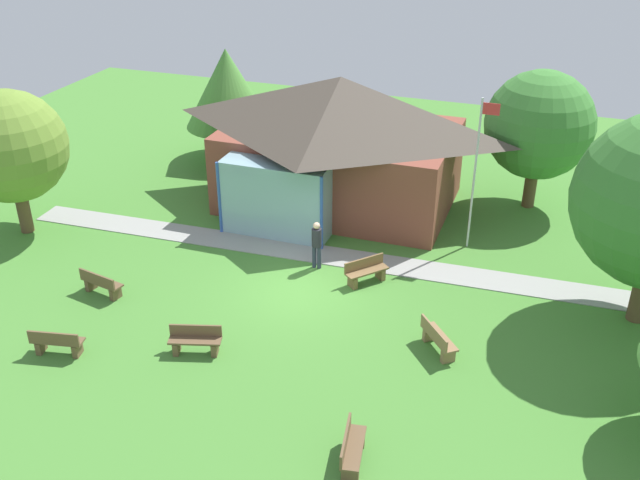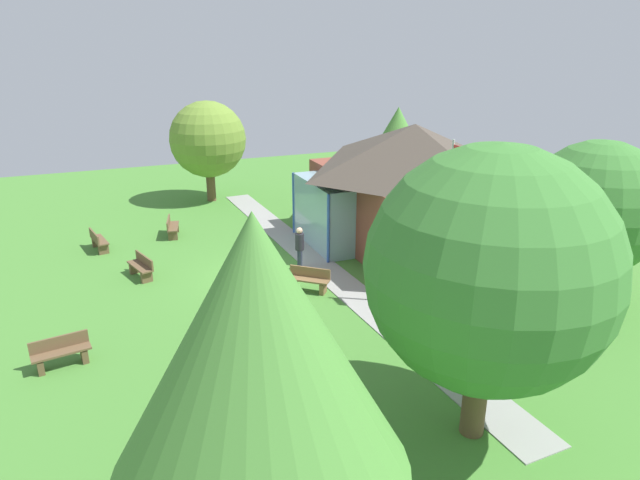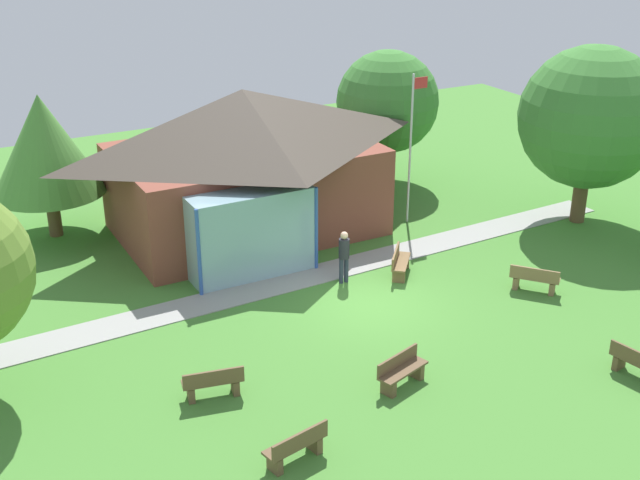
{
  "view_description": "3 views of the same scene",
  "coord_description": "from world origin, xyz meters",
  "px_view_note": "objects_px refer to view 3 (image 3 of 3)",
  "views": [
    {
      "loc": [
        7.39,
        -18.95,
        12.7
      ],
      "look_at": [
        0.12,
        1.59,
        1.09
      ],
      "focal_mm": 40.96,
      "sensor_mm": 36.0,
      "label": 1
    },
    {
      "loc": [
        18.56,
        -5.2,
        8.31
      ],
      "look_at": [
        -0.19,
        2.5,
        1.05
      ],
      "focal_mm": 31.05,
      "sensor_mm": 36.0,
      "label": 2
    },
    {
      "loc": [
        -11.64,
        -18.34,
        11.51
      ],
      "look_at": [
        -0.37,
        2.46,
        1.21
      ],
      "focal_mm": 45.54,
      "sensor_mm": 36.0,
      "label": 3
    }
  ],
  "objects_px": {
    "visitor_on_path": "(344,253)",
    "bench_mid_left": "(213,383)",
    "bench_front_left": "(296,447)",
    "tree_east_hedge": "(591,118)",
    "bench_rear_near_path": "(400,263)",
    "bench_front_center": "(401,371)",
    "bench_mid_right": "(534,280)",
    "tree_behind_pavilion_left": "(44,145)",
    "pavilion": "(245,160)",
    "tree_behind_pavilion_right": "(388,102)",
    "flagpole": "(411,143)",
    "bench_front_right": "(638,365)"
  },
  "relations": [
    {
      "from": "tree_east_hedge",
      "to": "tree_behind_pavilion_right",
      "type": "bearing_deg",
      "value": 118.28
    },
    {
      "from": "bench_mid_left",
      "to": "bench_rear_near_path",
      "type": "bearing_deg",
      "value": 36.19
    },
    {
      "from": "flagpole",
      "to": "visitor_on_path",
      "type": "distance_m",
      "value": 6.08
    },
    {
      "from": "bench_rear_near_path",
      "to": "bench_front_center",
      "type": "xyz_separation_m",
      "value": [
        -3.5,
        -5.35,
        0.0
      ]
    },
    {
      "from": "bench_mid_left",
      "to": "visitor_on_path",
      "type": "xyz_separation_m",
      "value": [
        5.97,
        3.96,
        0.62
      ]
    },
    {
      "from": "bench_mid_left",
      "to": "bench_front_left",
      "type": "xyz_separation_m",
      "value": [
        0.68,
        -3.14,
        0.0
      ]
    },
    {
      "from": "bench_mid_right",
      "to": "visitor_on_path",
      "type": "height_order",
      "value": "visitor_on_path"
    },
    {
      "from": "tree_behind_pavilion_right",
      "to": "bench_front_center",
      "type": "bearing_deg",
      "value": -121.17
    },
    {
      "from": "bench_mid_left",
      "to": "bench_mid_right",
      "type": "relative_size",
      "value": 1.08
    },
    {
      "from": "bench_rear_near_path",
      "to": "bench_front_center",
      "type": "distance_m",
      "value": 6.39
    },
    {
      "from": "bench_mid_right",
      "to": "bench_mid_left",
      "type": "bearing_deg",
      "value": -126.25
    },
    {
      "from": "bench_mid_left",
      "to": "bench_front_left",
      "type": "bearing_deg",
      "value": -66.25
    },
    {
      "from": "bench_mid_left",
      "to": "tree_behind_pavilion_right",
      "type": "height_order",
      "value": "tree_behind_pavilion_right"
    },
    {
      "from": "bench_front_right",
      "to": "tree_behind_pavilion_left",
      "type": "distance_m",
      "value": 20.12
    },
    {
      "from": "visitor_on_path",
      "to": "tree_behind_pavilion_right",
      "type": "bearing_deg",
      "value": 50.0
    },
    {
      "from": "bench_front_right",
      "to": "bench_mid_right",
      "type": "bearing_deg",
      "value": 158.78
    },
    {
      "from": "bench_mid_right",
      "to": "tree_behind_pavilion_left",
      "type": "height_order",
      "value": "tree_behind_pavilion_left"
    },
    {
      "from": "bench_front_right",
      "to": "visitor_on_path",
      "type": "relative_size",
      "value": 0.89
    },
    {
      "from": "bench_mid_right",
      "to": "bench_front_center",
      "type": "relative_size",
      "value": 0.92
    },
    {
      "from": "visitor_on_path",
      "to": "tree_behind_pavilion_left",
      "type": "distance_m",
      "value": 11.2
    },
    {
      "from": "bench_rear_near_path",
      "to": "pavilion",
      "type": "bearing_deg",
      "value": -112.04
    },
    {
      "from": "bench_mid_left",
      "to": "bench_front_center",
      "type": "relative_size",
      "value": 1.0
    },
    {
      "from": "bench_front_left",
      "to": "bench_mid_right",
      "type": "bearing_deg",
      "value": 8.7
    },
    {
      "from": "visitor_on_path",
      "to": "bench_mid_right",
      "type": "bearing_deg",
      "value": -34.23
    },
    {
      "from": "tree_behind_pavilion_left",
      "to": "flagpole",
      "type": "bearing_deg",
      "value": -22.67
    },
    {
      "from": "pavilion",
      "to": "flagpole",
      "type": "xyz_separation_m",
      "value": [
        5.69,
        -1.98,
        0.36
      ]
    },
    {
      "from": "pavilion",
      "to": "bench_front_center",
      "type": "height_order",
      "value": "pavilion"
    },
    {
      "from": "bench_mid_left",
      "to": "tree_east_hedge",
      "type": "distance_m",
      "value": 17.19
    },
    {
      "from": "bench_front_center",
      "to": "tree_behind_pavilion_left",
      "type": "relative_size",
      "value": 0.3
    },
    {
      "from": "visitor_on_path",
      "to": "tree_behind_pavilion_left",
      "type": "xyz_separation_m",
      "value": [
        -7.2,
        8.25,
        2.34
      ]
    },
    {
      "from": "flagpole",
      "to": "tree_behind_pavilion_right",
      "type": "relative_size",
      "value": 1.0
    },
    {
      "from": "visitor_on_path",
      "to": "tree_behind_pavilion_left",
      "type": "relative_size",
      "value": 0.34
    },
    {
      "from": "bench_front_left",
      "to": "tree_east_hedge",
      "type": "bearing_deg",
      "value": 13.82
    },
    {
      "from": "pavilion",
      "to": "tree_behind_pavilion_right",
      "type": "bearing_deg",
      "value": 17.2
    },
    {
      "from": "tree_east_hedge",
      "to": "bench_front_right",
      "type": "bearing_deg",
      "value": -126.86
    },
    {
      "from": "pavilion",
      "to": "bench_mid_right",
      "type": "bearing_deg",
      "value": -55.66
    },
    {
      "from": "bench_mid_left",
      "to": "tree_east_hedge",
      "type": "bearing_deg",
      "value": 26.23
    },
    {
      "from": "pavilion",
      "to": "visitor_on_path",
      "type": "xyz_separation_m",
      "value": [
        1.01,
        -5.27,
        -1.69
      ]
    },
    {
      "from": "bench_mid_right",
      "to": "bench_front_left",
      "type": "bearing_deg",
      "value": -109.18
    },
    {
      "from": "bench_front_left",
      "to": "tree_behind_pavilion_left",
      "type": "distance_m",
      "value": 15.76
    },
    {
      "from": "visitor_on_path",
      "to": "tree_behind_pavilion_left",
      "type": "height_order",
      "value": "tree_behind_pavilion_left"
    },
    {
      "from": "visitor_on_path",
      "to": "bench_mid_left",
      "type": "bearing_deg",
      "value": -146.2
    },
    {
      "from": "bench_front_right",
      "to": "tree_behind_pavilion_right",
      "type": "height_order",
      "value": "tree_behind_pavilion_right"
    },
    {
      "from": "bench_mid_left",
      "to": "bench_front_left",
      "type": "distance_m",
      "value": 3.22
    },
    {
      "from": "bench_front_left",
      "to": "bench_mid_right",
      "type": "relative_size",
      "value": 1.08
    },
    {
      "from": "bench_mid_left",
      "to": "bench_front_right",
      "type": "height_order",
      "value": "same"
    },
    {
      "from": "bench_front_center",
      "to": "tree_behind_pavilion_right",
      "type": "relative_size",
      "value": 0.28
    },
    {
      "from": "pavilion",
      "to": "bench_rear_near_path",
      "type": "distance_m",
      "value": 6.73
    },
    {
      "from": "flagpole",
      "to": "tree_behind_pavilion_left",
      "type": "height_order",
      "value": "flagpole"
    },
    {
      "from": "bench_mid_left",
      "to": "visitor_on_path",
      "type": "bearing_deg",
      "value": 45.08
    }
  ]
}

